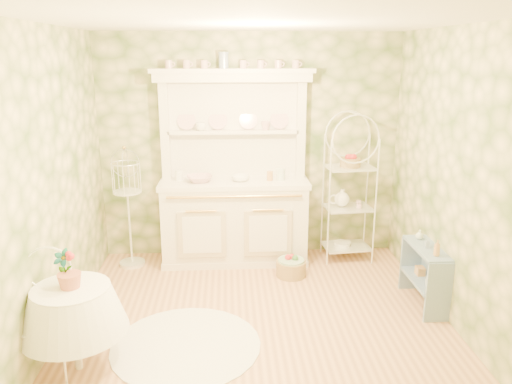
{
  "coord_description": "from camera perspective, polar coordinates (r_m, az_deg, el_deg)",
  "views": [
    {
      "loc": [
        -0.27,
        -4.17,
        2.46
      ],
      "look_at": [
        0.0,
        0.5,
        1.15
      ],
      "focal_mm": 35.0,
      "sensor_mm": 36.0,
      "label": 1
    }
  ],
  "objects": [
    {
      "name": "floor",
      "position": [
        4.85,
        0.35,
        -14.83
      ],
      "size": [
        3.6,
        3.6,
        0.0
      ],
      "primitive_type": "plane",
      "color": "tan",
      "rests_on": "ground"
    },
    {
      "name": "ceiling",
      "position": [
        4.19,
        0.41,
        18.92
      ],
      "size": [
        3.6,
        3.6,
        0.0
      ],
      "primitive_type": "plane",
      "color": "white",
      "rests_on": "floor"
    },
    {
      "name": "wall_left",
      "position": [
        4.58,
        -22.7,
        0.39
      ],
      "size": [
        3.6,
        3.6,
        0.0
      ],
      "primitive_type": "plane",
      "color": "beige",
      "rests_on": "floor"
    },
    {
      "name": "wall_right",
      "position": [
        4.79,
        22.42,
        1.03
      ],
      "size": [
        3.6,
        3.6,
        0.0
      ],
      "primitive_type": "plane",
      "color": "beige",
      "rests_on": "floor"
    },
    {
      "name": "wall_back",
      "position": [
        6.08,
        -0.7,
        5.11
      ],
      "size": [
        3.6,
        3.6,
        0.0
      ],
      "primitive_type": "plane",
      "color": "beige",
      "rests_on": "floor"
    },
    {
      "name": "wall_front",
      "position": [
        2.63,
        2.9,
        -9.27
      ],
      "size": [
        3.6,
        3.6,
        0.0
      ],
      "primitive_type": "plane",
      "color": "beige",
      "rests_on": "floor"
    },
    {
      "name": "kitchen_dresser",
      "position": [
        5.84,
        -2.53,
        2.61
      ],
      "size": [
        1.87,
        0.61,
        2.29
      ],
      "primitive_type": "cube",
      "color": "white",
      "rests_on": "floor"
    },
    {
      "name": "bakers_rack",
      "position": [
        6.08,
        10.58,
        0.34
      ],
      "size": [
        0.59,
        0.45,
        1.77
      ],
      "primitive_type": "cube",
      "rotation": [
        0.0,
        0.0,
        0.1
      ],
      "color": "white",
      "rests_on": "floor"
    },
    {
      "name": "side_shelf",
      "position": [
        5.33,
        18.72,
        -9.02
      ],
      "size": [
        0.31,
        0.74,
        0.62
      ],
      "primitive_type": "cube",
      "rotation": [
        0.0,
        0.0,
        0.06
      ],
      "color": "#7792B3",
      "rests_on": "floor"
    },
    {
      "name": "round_table",
      "position": [
        4.31,
        -20.03,
        -14.01
      ],
      "size": [
        0.74,
        0.74,
        0.79
      ],
      "primitive_type": "cylinder",
      "rotation": [
        0.0,
        0.0,
        -0.02
      ],
      "color": "white",
      "rests_on": "floor"
    },
    {
      "name": "cafe_chair",
      "position": [
        4.28,
        -22.83,
        -14.43
      ],
      "size": [
        0.43,
        0.43,
        0.8
      ],
      "primitive_type": "cube",
      "rotation": [
        0.0,
        0.0,
        0.19
      ],
      "color": "white",
      "rests_on": "floor"
    },
    {
      "name": "birdcage_stand",
      "position": [
        5.99,
        -14.4,
        -1.43
      ],
      "size": [
        0.36,
        0.36,
        1.51
      ],
      "primitive_type": "cube",
      "rotation": [
        0.0,
        0.0,
        -0.03
      ],
      "color": "white",
      "rests_on": "floor"
    },
    {
      "name": "floor_basket",
      "position": [
        5.75,
        4.02,
        -8.49
      ],
      "size": [
        0.36,
        0.36,
        0.22
      ],
      "primitive_type": "cylinder",
      "rotation": [
        0.0,
        0.0,
        0.05
      ],
      "color": "tan",
      "rests_on": "floor"
    },
    {
      "name": "lace_rug",
      "position": [
        4.58,
        -7.99,
        -16.93
      ],
      "size": [
        1.65,
        1.65,
        0.01
      ],
      "primitive_type": "cylinder",
      "rotation": [
        0.0,
        0.0,
        -0.33
      ],
      "color": "white",
      "rests_on": "floor"
    },
    {
      "name": "bowl_floral",
      "position": [
        5.85,
        -6.46,
        1.25
      ],
      "size": [
        0.35,
        0.35,
        0.07
      ],
      "primitive_type": "imported",
      "rotation": [
        0.0,
        0.0,
        0.19
      ],
      "color": "white",
      "rests_on": "kitchen_dresser"
    },
    {
      "name": "bowl_white",
      "position": [
        5.85,
        -1.82,
        1.34
      ],
      "size": [
        0.26,
        0.26,
        0.07
      ],
      "primitive_type": "imported",
      "rotation": [
        0.0,
        0.0,
        -0.24
      ],
      "color": "white",
      "rests_on": "kitchen_dresser"
    },
    {
      "name": "cup_left",
      "position": [
        5.9,
        -6.32,
        7.25
      ],
      "size": [
        0.14,
        0.14,
        0.1
      ],
      "primitive_type": "imported",
      "rotation": [
        0.0,
        0.0,
        -0.19
      ],
      "color": "white",
      "rests_on": "kitchen_dresser"
    },
    {
      "name": "cup_right",
      "position": [
        5.93,
        1.1,
        7.38
      ],
      "size": [
        0.14,
        0.14,
        0.1
      ],
      "primitive_type": "imported",
      "rotation": [
        0.0,
        0.0,
        -0.37
      ],
      "color": "white",
      "rests_on": "kitchen_dresser"
    },
    {
      "name": "potted_geranium",
      "position": [
        4.15,
        -21.06,
        -8.31
      ],
      "size": [
        0.18,
        0.14,
        0.3
      ],
      "primitive_type": "imported",
      "rotation": [
        0.0,
        0.0,
        -0.22
      ],
      "color": "#3F7238",
      "rests_on": "round_table"
    },
    {
      "name": "bottle_amber",
      "position": [
        5.01,
        19.97,
        -6.14
      ],
      "size": [
        0.08,
        0.08,
        0.16
      ],
      "primitive_type": "imported",
      "rotation": [
        0.0,
        0.0,
        0.28
      ],
      "color": "#C18949",
      "rests_on": "side_shelf"
    },
    {
      "name": "bottle_blue",
      "position": [
        5.19,
        18.98,
        -5.64
      ],
      "size": [
        0.05,
        0.05,
        0.1
      ],
      "primitive_type": "imported",
      "rotation": [
        0.0,
        0.0,
        -0.14
      ],
      "color": "#8B9CB8",
      "rests_on": "side_shelf"
    },
    {
      "name": "bottle_glass",
      "position": [
        5.4,
        18.16,
        -4.82
      ],
      "size": [
        0.1,
        0.1,
        0.1
      ],
      "primitive_type": "imported",
      "rotation": [
        0.0,
        0.0,
        0.3
      ],
      "color": "silver",
      "rests_on": "side_shelf"
    }
  ]
}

